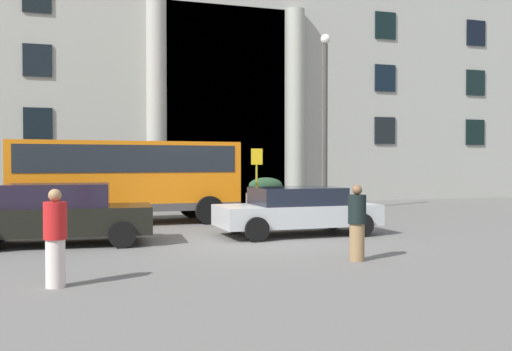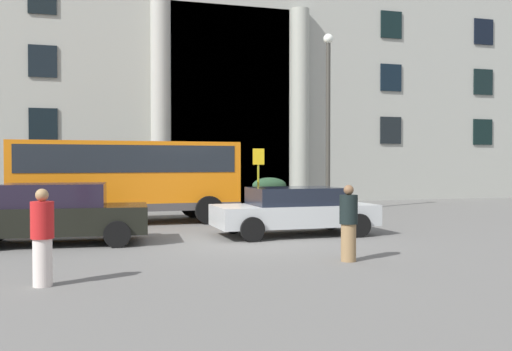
{
  "view_description": "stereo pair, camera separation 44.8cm",
  "coord_description": "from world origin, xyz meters",
  "px_view_note": "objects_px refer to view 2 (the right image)",
  "views": [
    {
      "loc": [
        -4.19,
        -13.21,
        1.96
      ],
      "look_at": [
        1.5,
        4.51,
        1.54
      ],
      "focal_mm": 39.97,
      "sensor_mm": 36.0,
      "label": 1
    },
    {
      "loc": [
        -3.76,
        -13.34,
        1.96
      ],
      "look_at": [
        1.5,
        4.51,
        1.54
      ],
      "focal_mm": 39.97,
      "sensor_mm": 36.0,
      "label": 2
    }
  ],
  "objects_px": {
    "bus_stop_sign": "(258,174)",
    "parked_hatchback_near": "(294,210)",
    "parked_coupe_end": "(55,213)",
    "motorcycle_near_kerb": "(70,217)",
    "pedestrian_man_crossing": "(42,238)",
    "hedge_planter_west": "(176,193)",
    "pedestrian_man_red_shirt": "(349,223)",
    "orange_minibus": "(126,174)",
    "scooter_by_planter": "(331,210)",
    "hedge_planter_far_east": "(269,192)",
    "lamppost_plaza_centre": "(328,107)"
  },
  "relations": [
    {
      "from": "bus_stop_sign",
      "to": "parked_hatchback_near",
      "type": "height_order",
      "value": "bus_stop_sign"
    },
    {
      "from": "parked_coupe_end",
      "to": "motorcycle_near_kerb",
      "type": "height_order",
      "value": "parked_coupe_end"
    },
    {
      "from": "parked_coupe_end",
      "to": "pedestrian_man_crossing",
      "type": "distance_m",
      "value": 4.87
    },
    {
      "from": "parked_hatchback_near",
      "to": "motorcycle_near_kerb",
      "type": "xyz_separation_m",
      "value": [
        -5.81,
        2.27,
        -0.22
      ]
    },
    {
      "from": "hedge_planter_west",
      "to": "pedestrian_man_crossing",
      "type": "height_order",
      "value": "pedestrian_man_crossing"
    },
    {
      "from": "pedestrian_man_red_shirt",
      "to": "pedestrian_man_crossing",
      "type": "height_order",
      "value": "pedestrian_man_crossing"
    },
    {
      "from": "motorcycle_near_kerb",
      "to": "orange_minibus",
      "type": "bearing_deg",
      "value": 57.11
    },
    {
      "from": "motorcycle_near_kerb",
      "to": "pedestrian_man_red_shirt",
      "type": "bearing_deg",
      "value": -45.04
    },
    {
      "from": "motorcycle_near_kerb",
      "to": "pedestrian_man_red_shirt",
      "type": "height_order",
      "value": "pedestrian_man_red_shirt"
    },
    {
      "from": "hedge_planter_west",
      "to": "pedestrian_man_crossing",
      "type": "xyz_separation_m",
      "value": [
        -4.25,
        -14.37,
        0.11
      ]
    },
    {
      "from": "bus_stop_sign",
      "to": "pedestrian_man_crossing",
      "type": "height_order",
      "value": "bus_stop_sign"
    },
    {
      "from": "scooter_by_planter",
      "to": "motorcycle_near_kerb",
      "type": "distance_m",
      "value": 7.82
    },
    {
      "from": "motorcycle_near_kerb",
      "to": "parked_hatchback_near",
      "type": "bearing_deg",
      "value": -16.76
    },
    {
      "from": "parked_hatchback_near",
      "to": "scooter_by_planter",
      "type": "height_order",
      "value": "parked_hatchback_near"
    },
    {
      "from": "hedge_planter_far_east",
      "to": "pedestrian_man_red_shirt",
      "type": "relative_size",
      "value": 1.08
    },
    {
      "from": "bus_stop_sign",
      "to": "motorcycle_near_kerb",
      "type": "bearing_deg",
      "value": -150.72
    },
    {
      "from": "orange_minibus",
      "to": "hedge_planter_west",
      "type": "distance_m",
      "value": 5.7
    },
    {
      "from": "orange_minibus",
      "to": "scooter_by_planter",
      "type": "height_order",
      "value": "orange_minibus"
    },
    {
      "from": "hedge_planter_far_east",
      "to": "parked_hatchback_near",
      "type": "height_order",
      "value": "hedge_planter_far_east"
    },
    {
      "from": "parked_hatchback_near",
      "to": "scooter_by_planter",
      "type": "relative_size",
      "value": 2.1
    },
    {
      "from": "bus_stop_sign",
      "to": "pedestrian_man_crossing",
      "type": "distance_m",
      "value": 12.79
    },
    {
      "from": "parked_coupe_end",
      "to": "parked_hatchback_near",
      "type": "bearing_deg",
      "value": 3.74
    },
    {
      "from": "hedge_planter_west",
      "to": "lamppost_plaza_centre",
      "type": "relative_size",
      "value": 0.26
    },
    {
      "from": "parked_coupe_end",
      "to": "parked_hatchback_near",
      "type": "distance_m",
      "value": 6.1
    },
    {
      "from": "scooter_by_planter",
      "to": "pedestrian_man_crossing",
      "type": "relative_size",
      "value": 1.34
    },
    {
      "from": "lamppost_plaza_centre",
      "to": "orange_minibus",
      "type": "bearing_deg",
      "value": -164.5
    },
    {
      "from": "orange_minibus",
      "to": "pedestrian_man_red_shirt",
      "type": "relative_size",
      "value": 4.69
    },
    {
      "from": "pedestrian_man_red_shirt",
      "to": "pedestrian_man_crossing",
      "type": "bearing_deg",
      "value": -71.91
    },
    {
      "from": "hedge_planter_west",
      "to": "motorcycle_near_kerb",
      "type": "relative_size",
      "value": 0.94
    },
    {
      "from": "parked_coupe_end",
      "to": "orange_minibus",
      "type": "bearing_deg",
      "value": 70.21
    },
    {
      "from": "hedge_planter_far_east",
      "to": "scooter_by_planter",
      "type": "bearing_deg",
      "value": -93.22
    },
    {
      "from": "pedestrian_man_red_shirt",
      "to": "lamppost_plaza_centre",
      "type": "relative_size",
      "value": 0.21
    },
    {
      "from": "bus_stop_sign",
      "to": "parked_coupe_end",
      "type": "relative_size",
      "value": 0.56
    },
    {
      "from": "scooter_by_planter",
      "to": "pedestrian_man_red_shirt",
      "type": "height_order",
      "value": "pedestrian_man_red_shirt"
    },
    {
      "from": "parked_hatchback_near",
      "to": "lamppost_plaza_centre",
      "type": "bearing_deg",
      "value": 58.62
    },
    {
      "from": "pedestrian_man_red_shirt",
      "to": "scooter_by_planter",
      "type": "bearing_deg",
      "value": 169.88
    },
    {
      "from": "orange_minibus",
      "to": "pedestrian_man_crossing",
      "type": "xyz_separation_m",
      "value": [
        -1.88,
        -9.28,
        -0.81
      ]
    },
    {
      "from": "bus_stop_sign",
      "to": "lamppost_plaza_centre",
      "type": "distance_m",
      "value": 4.14
    },
    {
      "from": "bus_stop_sign",
      "to": "motorcycle_near_kerb",
      "type": "xyz_separation_m",
      "value": [
        -6.59,
        -3.7,
        -1.09
      ]
    },
    {
      "from": "pedestrian_man_crossing",
      "to": "hedge_planter_west",
      "type": "bearing_deg",
      "value": -63.72
    },
    {
      "from": "motorcycle_near_kerb",
      "to": "lamppost_plaza_centre",
      "type": "distance_m",
      "value": 11.3
    },
    {
      "from": "orange_minibus",
      "to": "hedge_planter_west",
      "type": "xyz_separation_m",
      "value": [
        2.37,
        5.1,
        -0.92
      ]
    },
    {
      "from": "orange_minibus",
      "to": "lamppost_plaza_centre",
      "type": "relative_size",
      "value": 1.0
    },
    {
      "from": "scooter_by_planter",
      "to": "lamppost_plaza_centre",
      "type": "height_order",
      "value": "lamppost_plaza_centre"
    },
    {
      "from": "bus_stop_sign",
      "to": "hedge_planter_far_east",
      "type": "relative_size",
      "value": 1.52
    },
    {
      "from": "scooter_by_planter",
      "to": "pedestrian_man_crossing",
      "type": "height_order",
      "value": "pedestrian_man_crossing"
    },
    {
      "from": "bus_stop_sign",
      "to": "parked_hatchback_near",
      "type": "xyz_separation_m",
      "value": [
        -0.78,
        -5.97,
        -0.87
      ]
    },
    {
      "from": "hedge_planter_far_east",
      "to": "lamppost_plaza_centre",
      "type": "height_order",
      "value": "lamppost_plaza_centre"
    },
    {
      "from": "motorcycle_near_kerb",
      "to": "lamppost_plaza_centre",
      "type": "xyz_separation_m",
      "value": [
        9.72,
        4.41,
        3.71
      ]
    },
    {
      "from": "scooter_by_planter",
      "to": "hedge_planter_far_east",
      "type": "bearing_deg",
      "value": 91.49
    }
  ]
}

